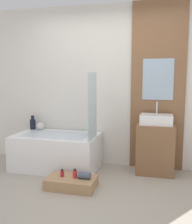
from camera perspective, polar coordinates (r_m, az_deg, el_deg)
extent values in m
plane|color=#A39989|center=(3.15, -3.45, -20.03)|extent=(12.00, 12.00, 0.00)
cube|color=silver|center=(4.31, 2.88, 5.59)|extent=(4.20, 0.06, 2.60)
cube|color=brown|center=(4.18, 13.29, 5.32)|extent=(0.83, 0.03, 2.60)
cube|color=#9EB2C6|center=(4.15, 13.34, 6.92)|extent=(0.47, 0.01, 0.63)
cube|color=white|center=(4.28, -8.57, -8.45)|extent=(1.33, 0.79, 0.55)
cube|color=silver|center=(4.22, -8.65, -4.94)|extent=(1.03, 0.55, 0.01)
cube|color=silver|center=(3.79, -0.83, 1.26)|extent=(0.01, 0.46, 0.98)
cube|color=#A87F56|center=(3.60, -5.35, -15.03)|extent=(0.65, 0.40, 0.14)
cube|color=brown|center=(4.10, 12.81, -7.82)|extent=(0.56, 0.41, 0.75)
cube|color=white|center=(4.00, 13.01, -1.59)|extent=(0.48, 0.31, 0.15)
cylinder|color=silver|center=(4.06, 13.11, 0.92)|extent=(0.02, 0.02, 0.19)
cylinder|color=black|center=(4.70, -13.61, -2.64)|extent=(0.10, 0.10, 0.17)
cylinder|color=black|center=(4.68, -13.65, -1.19)|extent=(0.05, 0.05, 0.07)
sphere|color=silver|center=(4.62, -12.03, -3.01)|extent=(0.13, 0.13, 0.13)
cylinder|color=#B21928|center=(3.61, -7.37, -13.13)|extent=(0.05, 0.05, 0.08)
cylinder|color=black|center=(3.59, -7.38, -12.37)|extent=(0.03, 0.03, 0.02)
cylinder|color=red|center=(3.54, -4.62, -13.34)|extent=(0.06, 0.06, 0.10)
cylinder|color=black|center=(3.52, -4.63, -12.43)|extent=(0.03, 0.03, 0.02)
cylinder|color=#4C5666|center=(3.51, -2.56, -13.62)|extent=(0.16, 0.09, 0.09)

